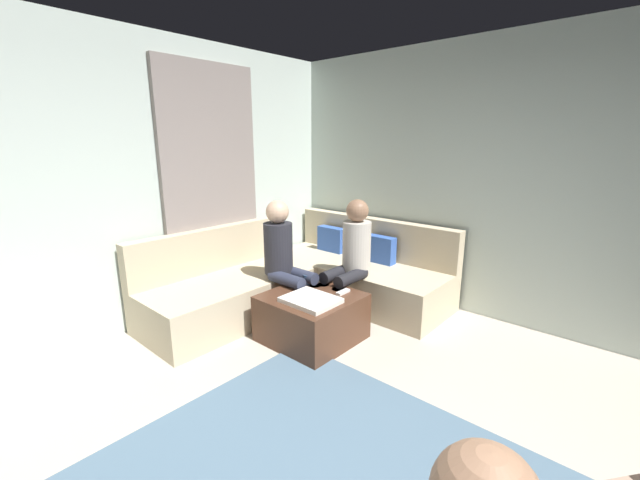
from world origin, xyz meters
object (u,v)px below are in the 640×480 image
at_px(ottoman, 312,317).
at_px(person_on_couch_back, 351,256).
at_px(coffee_mug, 307,279).
at_px(game_remote, 343,292).
at_px(person_on_couch_side, 285,257).
at_px(sectional_couch, 304,280).

distance_m(ottoman, person_on_couch_back, 0.73).
relative_size(coffee_mug, game_remote, 0.63).
relative_size(ottoman, game_remote, 5.07).
xyz_separation_m(game_remote, person_on_couch_back, (-0.19, 0.35, 0.23)).
height_order(coffee_mug, game_remote, coffee_mug).
bearing_deg(person_on_couch_side, person_on_couch_back, 136.87).
distance_m(person_on_couch_back, person_on_couch_side, 0.64).
xyz_separation_m(coffee_mug, person_on_couch_side, (-0.22, -0.07, 0.19)).
bearing_deg(person_on_couch_back, person_on_couch_side, 46.87).
relative_size(ottoman, coffee_mug, 8.00).
distance_m(sectional_couch, person_on_couch_side, 0.58).
xyz_separation_m(game_remote, person_on_couch_side, (-0.62, -0.11, 0.23)).
height_order(game_remote, person_on_couch_side, person_on_couch_side).
relative_size(sectional_couch, coffee_mug, 26.84).
xyz_separation_m(sectional_couch, person_on_couch_back, (0.58, 0.06, 0.38)).
distance_m(game_remote, person_on_couch_side, 0.67).
distance_m(coffee_mug, person_on_couch_back, 0.49).
bearing_deg(sectional_couch, coffee_mug, -42.46).
relative_size(sectional_couch, person_on_couch_side, 2.12).
xyz_separation_m(coffee_mug, game_remote, (0.40, 0.04, -0.04)).
xyz_separation_m(person_on_couch_back, person_on_couch_side, (-0.43, -0.46, 0.00)).
height_order(sectional_couch, person_on_couch_back, person_on_couch_back).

